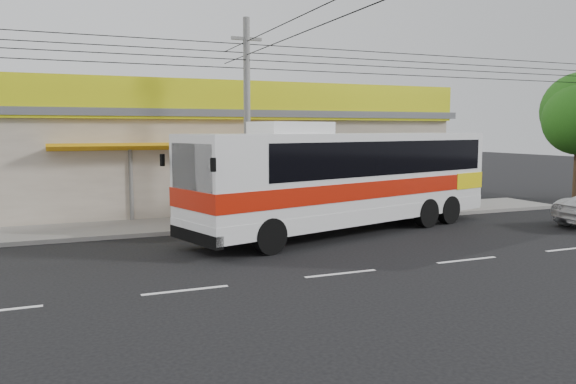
% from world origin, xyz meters
% --- Properties ---
extents(ground, '(120.00, 120.00, 0.00)m').
position_xyz_m(ground, '(0.00, 0.00, 0.00)').
color(ground, black).
rests_on(ground, ground).
extents(sidewalk, '(30.00, 3.20, 0.15)m').
position_xyz_m(sidewalk, '(0.00, 6.00, 0.07)').
color(sidewalk, gray).
rests_on(sidewalk, ground).
extents(lane_markings, '(50.00, 0.12, 0.01)m').
position_xyz_m(lane_markings, '(0.00, -2.50, 0.00)').
color(lane_markings, silver).
rests_on(lane_markings, ground).
extents(storefront_building, '(22.60, 9.20, 5.70)m').
position_xyz_m(storefront_building, '(-0.01, 11.54, 2.30)').
color(storefront_building, gray).
rests_on(storefront_building, ground).
extents(coach_bus, '(12.97, 6.22, 3.92)m').
position_xyz_m(coach_bus, '(3.19, 2.77, 2.10)').
color(coach_bus, silver).
rests_on(coach_bus, ground).
extents(utility_pole, '(34.00, 14.00, 7.81)m').
position_xyz_m(utility_pole, '(0.07, 5.35, 6.44)').
color(utility_pole, '#60605E').
rests_on(utility_pole, ground).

